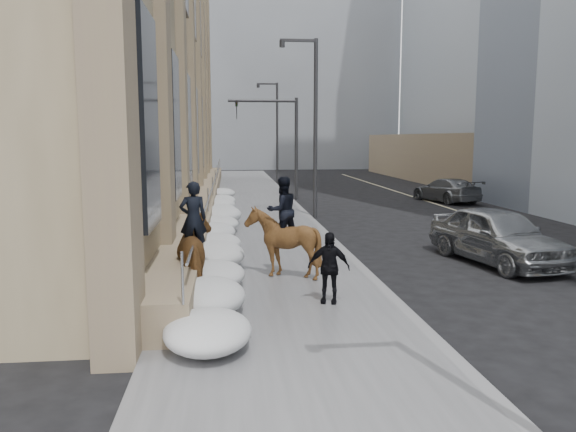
# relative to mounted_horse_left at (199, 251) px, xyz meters

# --- Properties ---
(ground) EXTENTS (140.00, 140.00, 0.00)m
(ground) POSITION_rel_mounted_horse_left_xyz_m (1.71, -1.52, -1.10)
(ground) COLOR black
(ground) RESTS_ON ground
(sidewalk) EXTENTS (5.00, 80.00, 0.12)m
(sidewalk) POSITION_rel_mounted_horse_left_xyz_m (1.71, 8.48, -1.04)
(sidewalk) COLOR #565659
(sidewalk) RESTS_ON ground
(curb) EXTENTS (0.24, 80.00, 0.12)m
(curb) POSITION_rel_mounted_horse_left_xyz_m (4.33, 8.48, -1.04)
(curb) COLOR slate
(curb) RESTS_ON ground
(lane_line) EXTENTS (0.15, 70.00, 0.01)m
(lane_line) POSITION_rel_mounted_horse_left_xyz_m (12.21, 8.48, -1.10)
(lane_line) COLOR #BFB78C
(lane_line) RESTS_ON ground
(limestone_building) EXTENTS (6.10, 44.00, 18.00)m
(limestone_building) POSITION_rel_mounted_horse_left_xyz_m (-3.55, 18.45, 7.80)
(limestone_building) COLOR #887859
(limestone_building) RESTS_ON ground
(bg_building_mid) EXTENTS (30.00, 12.00, 28.00)m
(bg_building_mid) POSITION_rel_mounted_horse_left_xyz_m (5.71, 58.48, 12.90)
(bg_building_mid) COLOR slate
(bg_building_mid) RESTS_ON ground
(bg_building_far) EXTENTS (24.00, 12.00, 20.00)m
(bg_building_far) POSITION_rel_mounted_horse_left_xyz_m (-4.29, 70.48, 8.90)
(bg_building_far) COLOR gray
(bg_building_far) RESTS_ON ground
(streetlight_mid) EXTENTS (1.71, 0.24, 8.00)m
(streetlight_mid) POSITION_rel_mounted_horse_left_xyz_m (4.45, 12.48, 3.48)
(streetlight_mid) COLOR #2D2D30
(streetlight_mid) RESTS_ON ground
(streetlight_far) EXTENTS (1.71, 0.24, 8.00)m
(streetlight_far) POSITION_rel_mounted_horse_left_xyz_m (4.45, 32.48, 3.48)
(streetlight_far) COLOR #2D2D30
(streetlight_far) RESTS_ON ground
(traffic_signal) EXTENTS (4.10, 0.22, 6.00)m
(traffic_signal) POSITION_rel_mounted_horse_left_xyz_m (3.79, 20.48, 2.90)
(traffic_signal) COLOR #2D2D30
(traffic_signal) RESTS_ON ground
(snow_bank) EXTENTS (1.70, 18.10, 0.76)m
(snow_bank) POSITION_rel_mounted_horse_left_xyz_m (0.29, 6.59, -0.63)
(snow_bank) COLOR silver
(snow_bank) RESTS_ON sidewalk
(mounted_horse_left) EXTENTS (1.40, 2.27, 2.56)m
(mounted_horse_left) POSITION_rel_mounted_horse_left_xyz_m (0.00, 0.00, 0.00)
(mounted_horse_left) COLOR #553619
(mounted_horse_left) RESTS_ON sidewalk
(mounted_horse_right) EXTENTS (1.97, 2.07, 2.57)m
(mounted_horse_right) POSITION_rel_mounted_horse_left_xyz_m (2.05, 1.32, 0.07)
(mounted_horse_right) COLOR #462C14
(mounted_horse_right) RESTS_ON sidewalk
(pedestrian) EXTENTS (0.98, 0.61, 1.55)m
(pedestrian) POSITION_rel_mounted_horse_left_xyz_m (2.82, -1.08, -0.21)
(pedestrian) COLOR black
(pedestrian) RESTS_ON sidewalk
(car_silver) EXTENTS (2.87, 5.19, 1.67)m
(car_silver) POSITION_rel_mounted_horse_left_xyz_m (8.50, 2.70, -0.27)
(car_silver) COLOR gray
(car_silver) RESTS_ON ground
(car_grey) EXTENTS (3.05, 5.07, 1.37)m
(car_grey) POSITION_rel_mounted_horse_left_xyz_m (13.15, 18.31, -0.41)
(car_grey) COLOR slate
(car_grey) RESTS_ON ground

